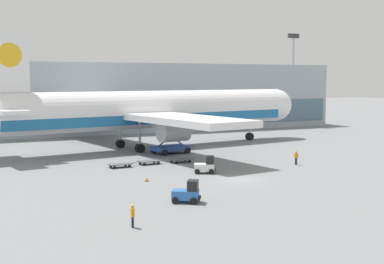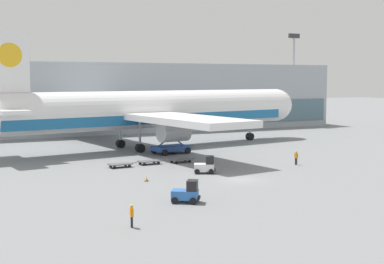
% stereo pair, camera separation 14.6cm
% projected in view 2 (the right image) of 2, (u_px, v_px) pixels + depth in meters
% --- Properties ---
extents(ground_plane, '(400.00, 400.00, 0.00)m').
position_uv_depth(ground_plane, '(240.00, 180.00, 57.48)').
color(ground_plane, slate).
extents(terminal_building, '(90.00, 18.20, 14.00)m').
position_uv_depth(terminal_building, '(130.00, 97.00, 113.58)').
color(terminal_building, '#9EA8B2').
rests_on(terminal_building, ground_plane).
extents(light_mast, '(2.80, 0.50, 21.10)m').
position_uv_depth(light_mast, '(293.00, 72.00, 122.12)').
color(light_mast, '#9EA0A5').
rests_on(light_mast, ground_plane).
extents(airplane_main, '(57.74, 48.66, 17.00)m').
position_uv_depth(airplane_main, '(149.00, 111.00, 82.93)').
color(airplane_main, white).
rests_on(airplane_main, ground_plane).
extents(scissor_lift_loader, '(5.62, 4.10, 4.74)m').
position_uv_depth(scissor_lift_loader, '(171.00, 141.00, 77.68)').
color(scissor_lift_loader, '#284C99').
rests_on(scissor_lift_loader, ground_plane).
extents(baggage_tug_foreground, '(2.81, 2.44, 2.00)m').
position_uv_depth(baggage_tug_foreground, '(206.00, 166.00, 61.45)').
color(baggage_tug_foreground, silver).
rests_on(baggage_tug_foreground, ground_plane).
extents(baggage_tug_mid, '(2.82, 2.56, 2.00)m').
position_uv_depth(baggage_tug_mid, '(187.00, 193.00, 46.83)').
color(baggage_tug_mid, '#2D66B7').
rests_on(baggage_tug_mid, ground_plane).
extents(baggage_dolly_lead, '(3.76, 1.75, 0.48)m').
position_uv_depth(baggage_dolly_lead, '(120.00, 164.00, 65.52)').
color(baggage_dolly_lead, '#56565B').
rests_on(baggage_dolly_lead, ground_plane).
extents(baggage_dolly_second, '(3.76, 1.75, 0.48)m').
position_uv_depth(baggage_dolly_second, '(149.00, 161.00, 67.91)').
color(baggage_dolly_second, '#56565B').
rests_on(baggage_dolly_second, ground_plane).
extents(baggage_dolly_third, '(3.76, 1.75, 0.48)m').
position_uv_depth(baggage_dolly_third, '(181.00, 160.00, 69.33)').
color(baggage_dolly_third, '#56565B').
rests_on(baggage_dolly_third, ground_plane).
extents(ground_crew_near, '(0.30, 0.56, 1.81)m').
position_uv_depth(ground_crew_near, '(296.00, 156.00, 67.41)').
color(ground_crew_near, black).
rests_on(ground_crew_near, ground_plane).
extents(ground_crew_far, '(0.26, 0.57, 1.74)m').
position_uv_depth(ground_crew_far, '(132.00, 214.00, 38.89)').
color(ground_crew_far, black).
rests_on(ground_crew_far, ground_plane).
extents(traffic_cone_near, '(0.40, 0.40, 0.54)m').
position_uv_depth(traffic_cone_near, '(147.00, 179.00, 56.67)').
color(traffic_cone_near, black).
rests_on(traffic_cone_near, ground_plane).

